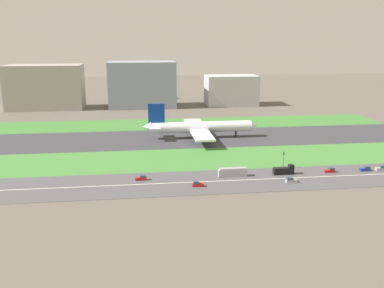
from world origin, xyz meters
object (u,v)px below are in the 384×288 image
(car_2, at_px, (141,178))
(traffic_light, at_px, (283,159))
(bus_0, at_px, (233,172))
(hangar_building, at_px, (142,84))
(fuel_tank_west, at_px, (150,91))
(airliner, at_px, (199,127))
(truck_0, at_px, (284,170))
(car_1, at_px, (365,169))
(car_5, at_px, (330,170))
(car_4, at_px, (291,180))
(office_tower, at_px, (231,90))
(car_3, at_px, (381,168))
(car_0, at_px, (197,184))
(terminal_building, at_px, (45,87))

(car_2, relative_size, traffic_light, 0.61)
(traffic_light, bearing_deg, bus_0, -161.56)
(hangar_building, distance_m, fuel_tank_west, 46.91)
(airliner, xyz_separation_m, truck_0, (25.72, -68.00, -4.56))
(car_2, bearing_deg, airliner, 64.52)
(traffic_light, bearing_deg, car_1, -13.55)
(car_5, height_order, car_2, same)
(car_4, bearing_deg, office_tower, -95.49)
(bus_0, relative_size, car_2, 2.64)
(car_1, height_order, car_2, same)
(hangar_building, bearing_deg, fuel_tank_west, 80.56)
(traffic_light, height_order, office_tower, office_tower)
(car_3, bearing_deg, fuel_tank_west, 111.77)
(car_1, distance_m, fuel_tank_west, 241.96)
(airliner, height_order, truck_0, airliner)
(car_0, height_order, office_tower, office_tower)
(car_2, distance_m, traffic_light, 61.15)
(car_2, xyz_separation_m, fuel_tank_west, (10.18, 227.00, 6.23))
(truck_0, distance_m, car_2, 58.13)
(traffic_light, bearing_deg, terminal_building, 127.43)
(car_0, distance_m, car_4, 36.53)
(car_2, relative_size, fuel_tank_west, 0.21)
(bus_0, bearing_deg, car_3, 0.00)
(fuel_tank_west, bearing_deg, car_3, -68.23)
(car_4, height_order, fuel_tank_west, fuel_tank_west)
(truck_0, distance_m, car_1, 35.57)
(car_3, xyz_separation_m, fuel_tank_west, (-90.64, 227.00, 6.23))
(car_0, relative_size, terminal_building, 0.08)
(car_5, relative_size, car_2, 1.00)
(car_3, distance_m, traffic_light, 41.21)
(car_1, xyz_separation_m, terminal_building, (-166.34, 182.00, 16.20))
(airliner, bearing_deg, hangar_building, 104.61)
(car_1, bearing_deg, car_5, 180.00)
(bus_0, height_order, car_2, bus_0)
(car_4, bearing_deg, car_3, -167.03)
(car_1, bearing_deg, car_4, -164.60)
(car_1, height_order, car_5, same)
(airliner, xyz_separation_m, traffic_light, (28.13, -60.01, -1.94))
(car_3, bearing_deg, terminal_building, 133.62)
(truck_0, relative_size, office_tower, 0.20)
(hangar_building, height_order, office_tower, hangar_building)
(truck_0, xyz_separation_m, car_3, (42.69, 0.00, -0.75))
(hangar_building, xyz_separation_m, office_tower, (73.17, 0.00, -5.87))
(car_5, height_order, fuel_tank_west, fuel_tank_west)
(airliner, height_order, car_3, airliner)
(office_tower, bearing_deg, car_5, -89.33)
(traffic_light, xyz_separation_m, fuel_tank_west, (-50.36, 219.01, 2.86))
(airliner, xyz_separation_m, terminal_building, (-105.05, 114.00, 10.89))
(car_1, xyz_separation_m, bus_0, (-57.13, -0.00, 0.90))
(car_4, xyz_separation_m, fuel_tank_west, (-47.22, 237.00, 6.23))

